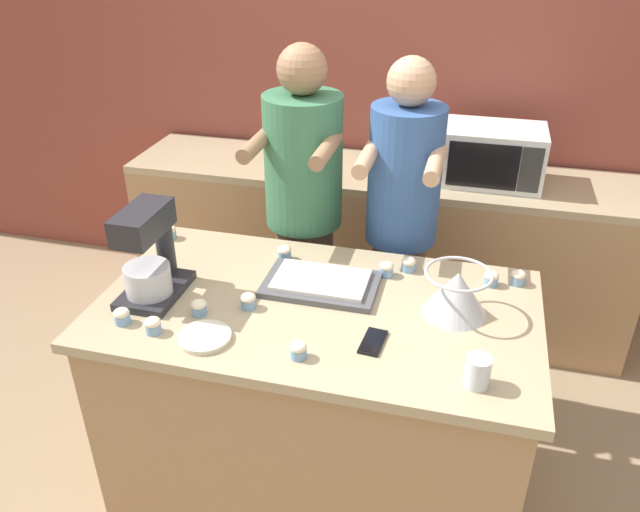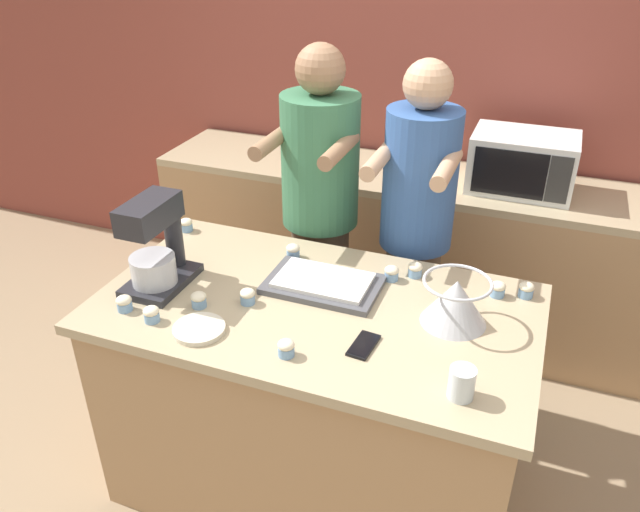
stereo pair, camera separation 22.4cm
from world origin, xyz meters
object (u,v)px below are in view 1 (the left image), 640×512
Objects in this scene: cell_phone at (373,342)px; cupcake_9 at (199,307)px; cupcake_5 at (409,264)px; cupcake_7 at (298,350)px; cupcake_6 at (170,232)px; person_left at (304,225)px; cupcake_0 at (284,253)px; person_right at (400,237)px; cupcake_8 at (248,301)px; small_plate at (205,337)px; cupcake_4 at (122,316)px; drinking_glass at (478,372)px; cupcake_2 at (518,277)px; cupcake_1 at (491,278)px; cupcake_10 at (153,325)px; stand_mixer at (150,258)px; mixing_bowl at (457,292)px; microwave_oven at (493,155)px; baking_tray at (321,283)px; cupcake_3 at (387,269)px.

cupcake_9 reaches higher than cell_phone.
cupcake_7 is (-0.27, -0.64, 0.00)m from cupcake_5.
cupcake_6 is (-1.05, 0.02, 0.00)m from cupcake_5.
person_left is 28.82× the size of cupcake_0.
cupcake_0 is (-0.43, -0.36, 0.06)m from person_right.
cupcake_7 is 0.34m from cupcake_8.
small_plate is 0.87m from cupcake_5.
cupcake_4 is at bearing 177.11° from small_plate.
cupcake_7 is at bearing -75.30° from person_left.
drinking_glass reaches higher than cupcake_0.
cupcake_2 is at bearing 0.59° from cupcake_5.
cupcake_7 and cupcake_9 have the same top height.
cupcake_1 is 1.00× the size of cupcake_10.
cupcake_5 is at bearing 24.54° from stand_mixer.
cupcake_0 is 1.00× the size of cupcake_10.
cupcake_2 is (1.03, 0.63, 0.02)m from small_plate.
cupcake_5 is 1.01m from cupcake_10.
drinking_glass is (1.19, -0.22, -0.11)m from stand_mixer.
mixing_bowl reaches higher than cupcake_10.
cupcake_7 is 1.00× the size of cupcake_10.
drinking_glass reaches higher than cupcake_5.
small_plate is (-0.08, -0.95, 0.03)m from person_left.
mixing_bowl is 0.74m from cupcake_0.
person_left is 1.00m from cupcake_7.
stand_mixer reaches higher than cupcake_5.
cupcake_0 and cupcake_10 have the same top height.
mixing_bowl is (1.10, 0.16, -0.07)m from stand_mixer.
person_right is 1.09m from small_plate.
person_left reaches higher than cupcake_8.
stand_mixer is at bearing -129.80° from microwave_oven.
drinking_glass reaches higher than baking_tray.
cupcake_6 is (-0.44, 0.64, 0.02)m from small_plate.
cupcake_8 is (-0.02, -0.38, 0.00)m from cupcake_0.
cupcake_3 and cupcake_4 have the same top height.
cupcake_8 is (-0.45, -0.73, 0.06)m from person_right.
baking_tray is 7.24× the size of cupcake_6.
cupcake_0 is at bearing 111.22° from cupcake_7.
cupcake_5 reaches higher than cell_phone.
cupcake_7 and cupcake_8 have the same top height.
cupcake_0 is 0.65m from cupcake_7.
microwave_oven is at bearing 40.36° from person_left.
cupcake_3 is 1.00× the size of cupcake_10.
cell_phone is at bearing 159.77° from drinking_glass.
stand_mixer is 6.00× the size of cupcake_0.
person_left is at bearing 92.90° from cupcake_0.
baking_tray is at bearing 42.48° from cupcake_8.
cupcake_2 is at bearing 24.50° from cupcake_4.
drinking_glass is 1.71× the size of cupcake_4.
small_plate is at bearing -155.35° from mixing_bowl.
cupcake_5 is at bearing -76.76° from person_right.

